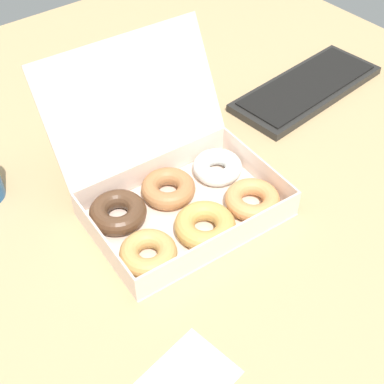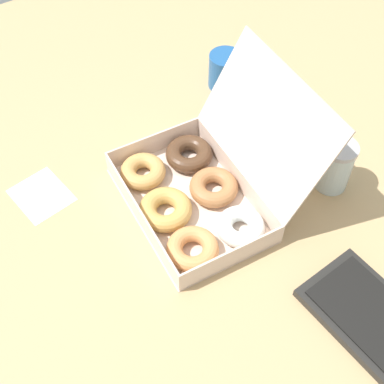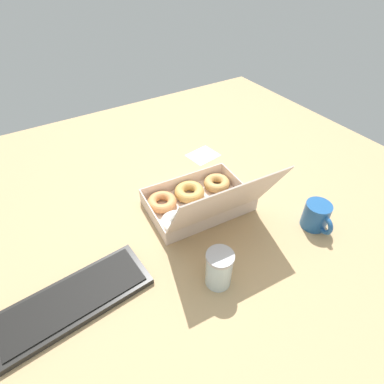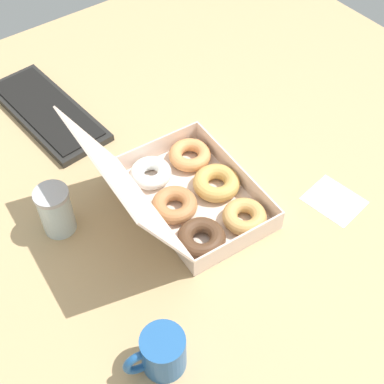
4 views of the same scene
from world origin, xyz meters
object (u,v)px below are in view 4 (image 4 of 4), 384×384
(donut_box, at_px, (190,194))
(keyboard, at_px, (47,111))
(glass_jar, at_px, (56,210))
(coffee_mug, at_px, (161,352))

(donut_box, xyz_separation_m, keyboard, (0.47, 0.12, -0.02))
(donut_box, bearing_deg, keyboard, 14.38)
(glass_jar, bearing_deg, coffee_mug, -179.45)
(keyboard, relative_size, coffee_mug, 3.45)
(keyboard, height_order, glass_jar, glass_jar)
(donut_box, xyz_separation_m, glass_jar, (0.12, 0.27, 0.02))
(glass_jar, bearing_deg, keyboard, -22.62)
(donut_box, height_order, coffee_mug, donut_box)
(keyboard, bearing_deg, glass_jar, 157.38)
(donut_box, bearing_deg, glass_jar, 66.54)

